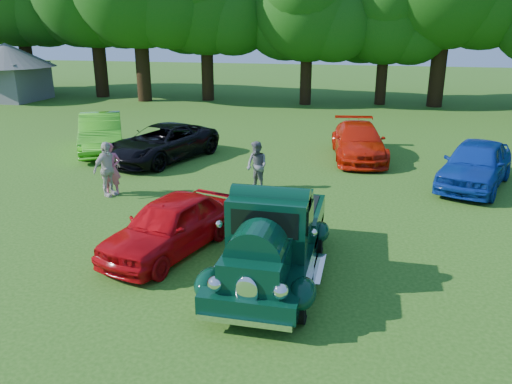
% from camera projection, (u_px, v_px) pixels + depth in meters
% --- Properties ---
extents(ground, '(120.00, 120.00, 0.00)m').
position_uv_depth(ground, '(236.00, 261.00, 11.16)').
color(ground, '#235313').
rests_on(ground, ground).
extents(hero_pickup, '(2.21, 4.76, 1.86)m').
position_uv_depth(hero_pickup, '(272.00, 240.00, 10.29)').
color(hero_pickup, black).
rests_on(hero_pickup, ground).
extents(red_convertible, '(2.54, 4.11, 1.31)m').
position_uv_depth(red_convertible, '(170.00, 225.00, 11.46)').
color(red_convertible, red).
rests_on(red_convertible, ground).
extents(back_car_lime, '(3.67, 4.92, 1.55)m').
position_uv_depth(back_car_lime, '(101.00, 133.00, 20.66)').
color(back_car_lime, '#3DBE19').
rests_on(back_car_lime, ground).
extents(back_car_black, '(3.72, 5.39, 1.37)m').
position_uv_depth(back_car_black, '(162.00, 143.00, 19.35)').
color(back_car_black, black).
rests_on(back_car_black, ground).
extents(back_car_orange, '(2.54, 4.90, 1.36)m').
position_uv_depth(back_car_orange, '(359.00, 141.00, 19.61)').
color(back_car_orange, red).
rests_on(back_car_orange, ground).
extents(back_car_blue, '(3.23, 4.78, 1.51)m').
position_uv_depth(back_car_blue, '(476.00, 164.00, 16.14)').
color(back_car_blue, '#0D2F94').
rests_on(back_car_blue, ground).
extents(spectator_pink, '(0.70, 0.60, 1.62)m').
position_uv_depth(spectator_pink, '(111.00, 169.00, 15.38)').
color(spectator_pink, '#CD5472').
rests_on(spectator_pink, ground).
extents(spectator_grey, '(0.96, 0.93, 1.56)m').
position_uv_depth(spectator_grey, '(257.00, 166.00, 15.82)').
color(spectator_grey, slate).
rests_on(spectator_grey, ground).
extents(spectator_white, '(0.73, 1.08, 1.70)m').
position_uv_depth(spectator_white, '(107.00, 169.00, 15.20)').
color(spectator_white, beige).
rests_on(spectator_white, ground).
extents(gazebo, '(6.40, 6.40, 3.90)m').
position_uv_depth(gazebo, '(8.00, 65.00, 34.48)').
color(gazebo, slate).
rests_on(gazebo, ground).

